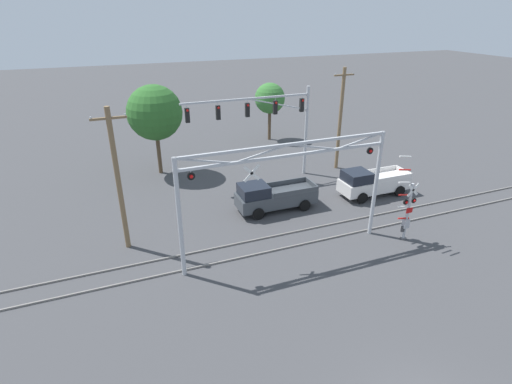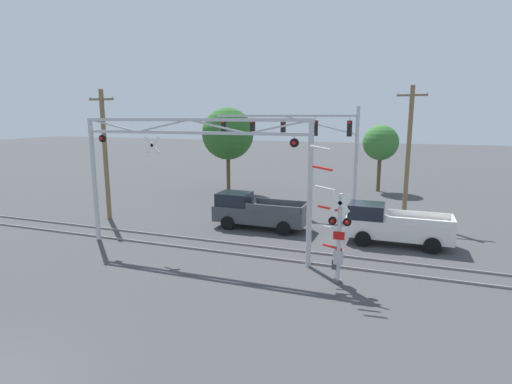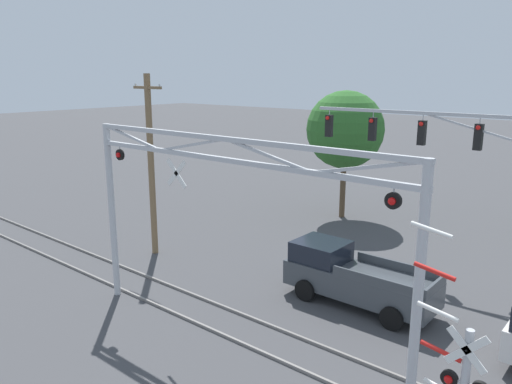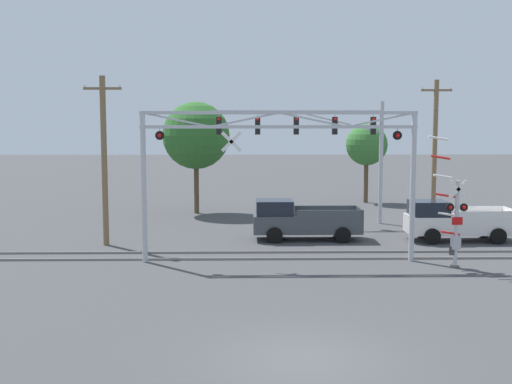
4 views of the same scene
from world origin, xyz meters
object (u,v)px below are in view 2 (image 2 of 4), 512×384
(background_tree_beyond_span, at_px, (381,143))
(background_tree_far_left_verge, at_px, (228,134))
(pickup_truck_following, at_px, (392,225))
(utility_pole_left, at_px, (105,154))
(pickup_truck_lead, at_px, (256,211))
(crossing_signal_mast, at_px, (337,237))
(utility_pole_right, at_px, (408,152))
(traffic_signal_span, at_px, (312,138))
(crossing_gantry, at_px, (190,160))

(background_tree_beyond_span, bearing_deg, background_tree_far_left_verge, -156.40)
(pickup_truck_following, xyz_separation_m, utility_pole_left, (-17.25, -0.79, 3.22))
(pickup_truck_lead, xyz_separation_m, pickup_truck_following, (7.64, -0.45, -0.00))
(utility_pole_left, height_order, background_tree_far_left_verge, utility_pole_left)
(crossing_signal_mast, distance_m, utility_pole_right, 12.11)
(traffic_signal_span, bearing_deg, pickup_truck_following, -45.28)
(crossing_gantry, height_order, utility_pole_right, utility_pole_right)
(utility_pole_left, height_order, background_tree_beyond_span, utility_pole_left)
(crossing_signal_mast, distance_m, background_tree_far_left_verge, 20.02)
(pickup_truck_lead, bearing_deg, traffic_signal_span, 67.59)
(crossing_gantry, distance_m, pickup_truck_lead, 6.30)
(crossing_gantry, distance_m, utility_pole_left, 9.02)
(pickup_truck_lead, relative_size, background_tree_beyond_span, 0.94)
(crossing_gantry, distance_m, traffic_signal_span, 10.79)
(pickup_truck_lead, relative_size, background_tree_far_left_verge, 0.75)
(crossing_signal_mast, relative_size, background_tree_beyond_span, 0.93)
(background_tree_beyond_span, bearing_deg, pickup_truck_following, -84.28)
(pickup_truck_following, relative_size, background_tree_beyond_span, 0.90)
(crossing_signal_mast, bearing_deg, background_tree_far_left_verge, 126.30)
(crossing_signal_mast, relative_size, pickup_truck_lead, 1.00)
(utility_pole_right, bearing_deg, crossing_signal_mast, -102.49)
(pickup_truck_lead, distance_m, background_tree_far_left_verge, 12.02)
(crossing_gantry, relative_size, crossing_signal_mast, 2.15)
(traffic_signal_span, bearing_deg, background_tree_beyond_span, 67.75)
(traffic_signal_span, xyz_separation_m, pickup_truck_lead, (-2.11, -5.13, -4.07))
(crossing_gantry, bearing_deg, crossing_signal_mast, -10.34)
(utility_pole_right, xyz_separation_m, background_tree_beyond_span, (-2.15, 9.65, -0.08))
(pickup_truck_lead, bearing_deg, pickup_truck_following, -3.37)
(crossing_gantry, xyz_separation_m, crossing_signal_mast, (7.13, -1.30, -2.62))
(pickup_truck_following, distance_m, background_tree_far_left_verge, 17.42)
(traffic_signal_span, bearing_deg, crossing_gantry, -109.28)
(crossing_gantry, distance_m, pickup_truck_following, 10.76)
(traffic_signal_span, xyz_separation_m, utility_pole_right, (6.14, 0.10, -0.73))
(traffic_signal_span, bearing_deg, utility_pole_right, 0.91)
(traffic_signal_span, bearing_deg, utility_pole_left, -151.50)
(utility_pole_right, relative_size, background_tree_beyond_span, 1.44)
(background_tree_far_left_verge, bearing_deg, pickup_truck_lead, -57.90)
(crossing_gantry, relative_size, utility_pole_left, 1.43)
(utility_pole_right, bearing_deg, utility_pole_left, -160.11)
(crossing_signal_mast, bearing_deg, background_tree_beyond_span, 88.89)
(utility_pole_left, bearing_deg, crossing_signal_mast, -18.46)
(utility_pole_right, distance_m, background_tree_far_left_verge, 14.93)
(crossing_signal_mast, height_order, background_tree_beyond_span, background_tree_beyond_span)
(utility_pole_left, relative_size, background_tree_beyond_span, 1.40)
(pickup_truck_lead, bearing_deg, utility_pole_right, 32.34)
(pickup_truck_lead, xyz_separation_m, utility_pole_right, (8.25, 5.23, 3.34))
(crossing_signal_mast, distance_m, utility_pole_left, 16.30)
(utility_pole_left, distance_m, background_tree_beyond_span, 22.51)
(utility_pole_right, bearing_deg, crossing_gantry, -133.36)
(crossing_signal_mast, height_order, pickup_truck_lead, crossing_signal_mast)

